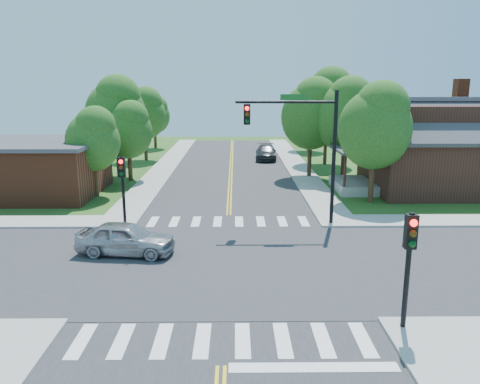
{
  "coord_description": "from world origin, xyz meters",
  "views": [
    {
      "loc": [
        0.4,
        -18.79,
        7.48
      ],
      "look_at": [
        0.63,
        4.13,
        2.2
      ],
      "focal_mm": 35.0,
      "sensor_mm": 36.0,
      "label": 1
    }
  ],
  "objects_px": {
    "signal_pole_nw": "(122,178)",
    "house_ne": "(442,144)",
    "car_dgrey": "(266,153)",
    "signal_pole_se": "(410,250)",
    "signal_mast_ne": "(303,136)",
    "car_silver": "(126,239)"
  },
  "relations": [
    {
      "from": "signal_pole_nw",
      "to": "house_ne",
      "type": "distance_m",
      "value": 22.45
    },
    {
      "from": "signal_pole_nw",
      "to": "car_dgrey",
      "type": "bearing_deg",
      "value": 68.08
    },
    {
      "from": "signal_pole_se",
      "to": "house_ne",
      "type": "bearing_deg",
      "value": 64.42
    },
    {
      "from": "car_dgrey",
      "to": "signal_pole_se",
      "type": "bearing_deg",
      "value": -83.74
    },
    {
      "from": "signal_mast_ne",
      "to": "signal_pole_nw",
      "type": "relative_size",
      "value": 1.89
    },
    {
      "from": "signal_pole_se",
      "to": "signal_pole_nw",
      "type": "relative_size",
      "value": 1.0
    },
    {
      "from": "house_ne",
      "to": "signal_pole_se",
      "type": "bearing_deg",
      "value": -115.58
    },
    {
      "from": "signal_pole_se",
      "to": "signal_pole_nw",
      "type": "height_order",
      "value": "same"
    },
    {
      "from": "signal_mast_ne",
      "to": "car_dgrey",
      "type": "relative_size",
      "value": 1.42
    },
    {
      "from": "car_dgrey",
      "to": "signal_mast_ne",
      "type": "bearing_deg",
      "value": -86.25
    },
    {
      "from": "signal_pole_nw",
      "to": "car_silver",
      "type": "height_order",
      "value": "signal_pole_nw"
    },
    {
      "from": "signal_pole_se",
      "to": "house_ne",
      "type": "relative_size",
      "value": 0.29
    },
    {
      "from": "signal_pole_nw",
      "to": "car_silver",
      "type": "distance_m",
      "value": 4.96
    },
    {
      "from": "signal_pole_se",
      "to": "car_silver",
      "type": "height_order",
      "value": "signal_pole_se"
    },
    {
      "from": "signal_mast_ne",
      "to": "signal_pole_se",
      "type": "relative_size",
      "value": 1.89
    },
    {
      "from": "house_ne",
      "to": "car_dgrey",
      "type": "relative_size",
      "value": 2.57
    },
    {
      "from": "signal_pole_se",
      "to": "signal_mast_ne",
      "type": "bearing_deg",
      "value": 98.56
    },
    {
      "from": "signal_pole_nw",
      "to": "signal_mast_ne",
      "type": "bearing_deg",
      "value": 0.07
    },
    {
      "from": "signal_pole_nw",
      "to": "car_silver",
      "type": "xyz_separation_m",
      "value": [
        1.09,
        -4.45,
        -1.92
      ]
    },
    {
      "from": "signal_mast_ne",
      "to": "car_dgrey",
      "type": "bearing_deg",
      "value": 91.05
    },
    {
      "from": "signal_pole_nw",
      "to": "car_dgrey",
      "type": "height_order",
      "value": "signal_pole_nw"
    },
    {
      "from": "house_ne",
      "to": "car_dgrey",
      "type": "bearing_deg",
      "value": 129.75
    }
  ]
}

